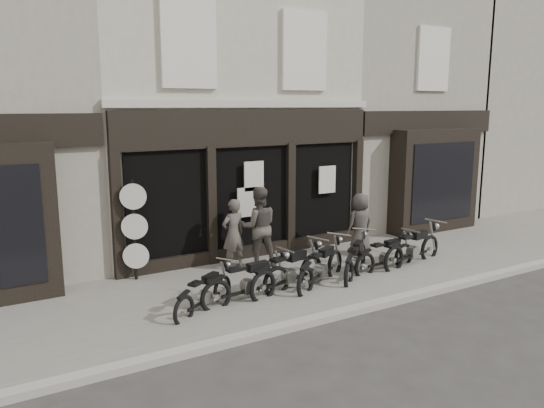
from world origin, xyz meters
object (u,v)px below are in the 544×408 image
motorcycle_2 (289,275)px  motorcycle_5 (386,258)px  motorcycle_3 (321,270)px  man_left (233,234)px  motorcycle_4 (356,262)px  motorcycle_6 (413,251)px  motorcycle_0 (205,296)px  motorcycle_1 (249,285)px  advert_sign_post (135,235)px  man_centre (258,227)px  man_right (360,224)px

motorcycle_2 → motorcycle_5: bearing=-15.6°
motorcycle_3 → man_left: size_ratio=1.17×
motorcycle_4 → motorcycle_2: bearing=142.9°
motorcycle_5 → motorcycle_6: motorcycle_6 is taller
motorcycle_4 → man_left: (-2.26, 1.86, 0.57)m
motorcycle_0 → motorcycle_1: motorcycle_1 is taller
motorcycle_0 → advert_sign_post: advert_sign_post is taller
man_left → man_centre: (0.63, -0.10, 0.13)m
motorcycle_1 → motorcycle_0: bearing=173.2°
motorcycle_0 → man_left: 2.67m
advert_sign_post → motorcycle_2: bearing=-17.8°
motorcycle_2 → motorcycle_6: bearing=-15.6°
motorcycle_3 → man_right: man_right is taller
motorcycle_3 → motorcycle_6: motorcycle_6 is taller
motorcycle_1 → advert_sign_post: (-1.60, 2.39, 0.76)m
motorcycle_2 → motorcycle_3: motorcycle_2 is taller
man_centre → man_right: bearing=-170.7°
man_left → advert_sign_post: size_ratio=0.71×
motorcycle_4 → man_right: 1.83m
motorcycle_6 → man_right: (-0.60, 1.33, 0.51)m
motorcycle_2 → motorcycle_6: 3.68m
motorcycle_1 → motorcycle_6: bearing=-4.6°
man_left → advert_sign_post: 2.32m
man_left → man_right: bearing=162.0°
motorcycle_5 → advert_sign_post: (-5.42, 2.27, 0.78)m
motorcycle_1 → motorcycle_2: (1.05, 0.12, 0.02)m
motorcycle_1 → motorcycle_5: 3.82m
man_centre → motorcycle_4: bearing=151.5°
motorcycle_0 → motorcycle_1: bearing=-32.5°
motorcycle_0 → man_centre: size_ratio=0.86×
motorcycle_4 → man_centre: size_ratio=0.91×
motorcycle_6 → advert_sign_post: 6.76m
motorcycle_3 → motorcycle_4: 1.06m
motorcycle_6 → man_left: 4.51m
motorcycle_0 → motorcycle_1: size_ratio=0.78×
motorcycle_1 → motorcycle_4: motorcycle_1 is taller
man_left → advert_sign_post: bearing=-17.7°
motorcycle_4 → motorcycle_5: (0.89, -0.05, -0.02)m
motorcycle_3 → advert_sign_post: advert_sign_post is taller
motorcycle_1 → man_right: (4.12, 1.46, 0.52)m
motorcycle_0 → motorcycle_2: motorcycle_2 is taller
man_left → advert_sign_post: (-2.28, 0.36, 0.20)m
motorcycle_5 → man_left: man_left is taller
man_left → motorcycle_4: bearing=131.9°
motorcycle_6 → advert_sign_post: size_ratio=0.94×
motorcycle_2 → motorcycle_3: 0.83m
motorcycle_0 → motorcycle_6: size_ratio=0.75×
man_left → motorcycle_2: bearing=92.3°
motorcycle_0 → motorcycle_3: size_ratio=0.84×
motorcycle_2 → man_left: size_ratio=1.29×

